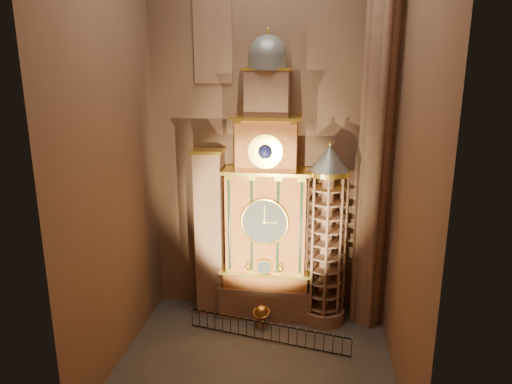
# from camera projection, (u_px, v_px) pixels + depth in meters

# --- Properties ---
(floor) EXTENTS (14.00, 14.00, 0.00)m
(floor) POSITION_uv_depth(u_px,v_px,m) (255.00, 362.00, 23.55)
(floor) COLOR #383330
(floor) RESTS_ON ground
(wall_back) EXTENTS (22.00, 0.00, 22.00)m
(wall_back) POSITION_uv_depth(u_px,v_px,m) (269.00, 134.00, 26.55)
(wall_back) COLOR brown
(wall_back) RESTS_ON floor
(wall_left) EXTENTS (0.00, 22.00, 22.00)m
(wall_left) POSITION_uv_depth(u_px,v_px,m) (110.00, 148.00, 21.69)
(wall_left) COLOR brown
(wall_left) RESTS_ON floor
(wall_right) EXTENTS (0.00, 22.00, 22.00)m
(wall_right) POSITION_uv_depth(u_px,v_px,m) (414.00, 155.00, 19.89)
(wall_right) COLOR brown
(wall_right) RESTS_ON floor
(astronomical_clock) EXTENTS (5.60, 2.41, 16.70)m
(astronomical_clock) POSITION_uv_depth(u_px,v_px,m) (267.00, 211.00, 26.64)
(astronomical_clock) COLOR #8C634C
(astronomical_clock) RESTS_ON floor
(portrait_tower) EXTENTS (1.80, 1.60, 10.20)m
(portrait_tower) POSITION_uv_depth(u_px,v_px,m) (210.00, 233.00, 27.48)
(portrait_tower) COLOR #8C634C
(portrait_tower) RESTS_ON floor
(stair_turret) EXTENTS (2.50, 2.50, 10.80)m
(stair_turret) POSITION_uv_depth(u_px,v_px,m) (326.00, 238.00, 26.29)
(stair_turret) COLOR #8C634C
(stair_turret) RESTS_ON floor
(gothic_pier) EXTENTS (2.04, 2.04, 22.00)m
(gothic_pier) POSITION_uv_depth(u_px,v_px,m) (378.00, 139.00, 24.80)
(gothic_pier) COLOR #8C634C
(gothic_pier) RESTS_ON floor
(stained_glass_window) EXTENTS (2.20, 0.14, 5.20)m
(stained_glass_window) POSITION_uv_depth(u_px,v_px,m) (213.00, 36.00, 25.50)
(stained_glass_window) COLOR navy
(stained_glass_window) RESTS_ON wall_back
(celestial_globe) EXTENTS (1.19, 1.15, 1.41)m
(celestial_globe) POSITION_uv_depth(u_px,v_px,m) (261.00, 315.00, 26.52)
(celestial_globe) COLOR #8C634C
(celestial_globe) RESTS_ON floor
(iron_railing) EXTENTS (9.07, 1.96, 1.09)m
(iron_railing) POSITION_uv_depth(u_px,v_px,m) (267.00, 332.00, 25.19)
(iron_railing) COLOR black
(iron_railing) RESTS_ON floor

